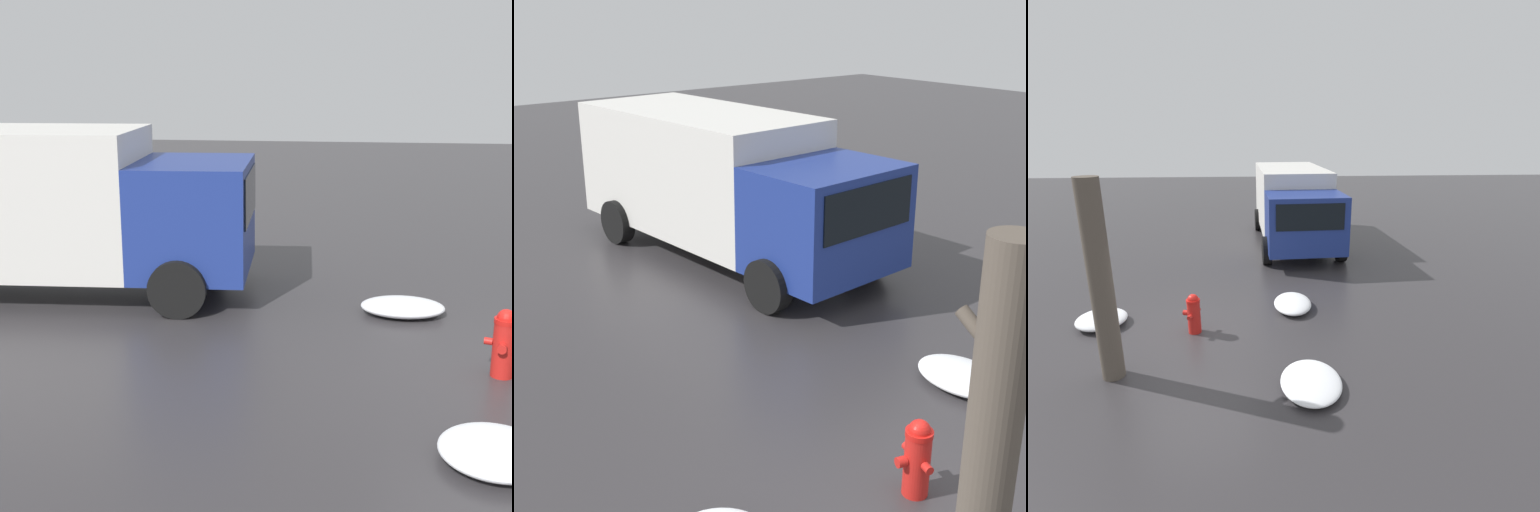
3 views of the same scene
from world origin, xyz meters
TOP-DOWN VIEW (x-y plane):
  - ground_plane at (0.00, 0.00)m, footprint 60.00×60.00m
  - fire_hydrant at (0.00, 0.00)m, footprint 0.48×0.39m
  - tree_trunk at (-1.52, 1.18)m, footprint 0.58×0.38m
  - delivery_truck at (7.18, -2.71)m, footprint 7.11×3.01m
  - snow_pile_by_hydrant at (1.06, -2.18)m, footprint 1.29×0.90m

SIDE VIEW (x-z plane):
  - ground_plane at x=0.00m, z-range 0.00..0.00m
  - snow_pile_by_hydrant at x=1.06m, z-range 0.00..0.25m
  - fire_hydrant at x=0.00m, z-range 0.01..0.88m
  - delivery_truck at x=7.18m, z-range 0.14..2.90m
  - tree_trunk at x=-1.52m, z-range 0.01..3.48m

